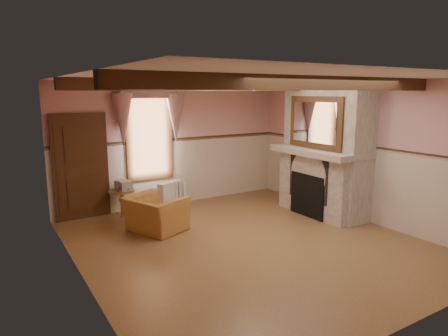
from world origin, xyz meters
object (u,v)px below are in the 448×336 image
bowl (326,147)px  mantel_clock (295,140)px  armchair (155,214)px  oil_lamp (300,139)px  side_table (122,203)px  radiator (171,194)px

bowl → mantel_clock: 0.94m
armchair → oil_lamp: bearing=-115.6°
armchair → side_table: armchair is taller
side_table → radiator: 1.12m
armchair → mantel_clock: size_ratio=4.27×
radiator → oil_lamp: oil_lamp is taller
armchair → oil_lamp: oil_lamp is taller
side_table → bowl: (3.60, -2.26, 1.18)m
armchair → mantel_clock: 3.58m
radiator → bowl: bowl is taller
side_table → radiator: (1.12, 0.00, 0.02)m
armchair → radiator: armchair is taller
armchair → mantel_clock: bearing=-113.0°
radiator → mantel_clock: mantel_clock is taller
armchair → radiator: size_ratio=1.46×
bowl → oil_lamp: size_ratio=1.12×
bowl → mantel_clock: mantel_clock is taller
mantel_clock → side_table: bearing=159.9°
armchair → radiator: 1.56m
armchair → side_table: 1.30m
radiator → armchair: bearing=-149.3°
side_table → bowl: bearing=-32.1°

